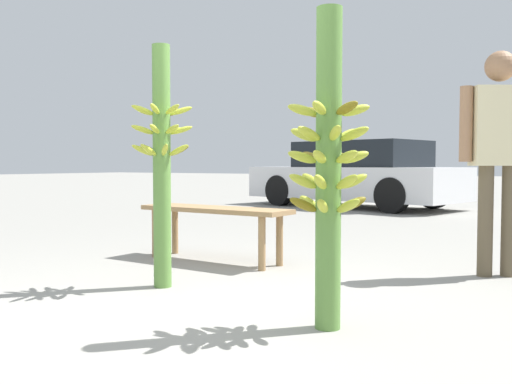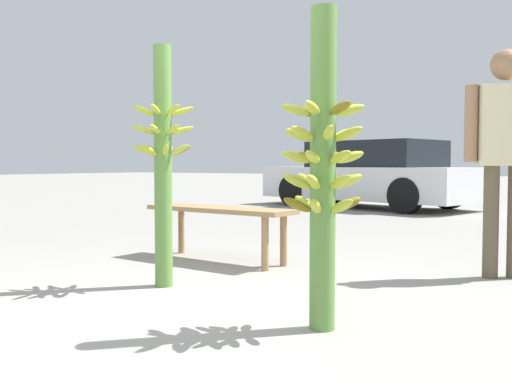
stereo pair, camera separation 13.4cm
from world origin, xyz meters
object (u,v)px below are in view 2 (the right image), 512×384
object	(u,v)px
banana_stalk_center	(323,167)
market_bench	(219,215)
vendor_person	(505,141)
banana_stalk_left	(163,161)
parked_car	(370,175)

from	to	relation	value
banana_stalk_center	market_bench	world-z (taller)	banana_stalk_center
market_bench	vendor_person	bearing A→B (deg)	17.58
banana_stalk_left	market_bench	world-z (taller)	banana_stalk_left
banana_stalk_center	vendor_person	size ratio (longest dim) A/B	0.97
vendor_person	market_bench	bearing A→B (deg)	-17.37
banana_stalk_left	banana_stalk_center	xyz separation A→B (m)	(1.40, -0.33, -0.03)
parked_car	market_bench	bearing A→B (deg)	-155.95
banana_stalk_center	parked_car	xyz separation A→B (m)	(-2.92, 8.00, -0.21)
banana_stalk_left	market_bench	distance (m)	1.18
banana_stalk_left	vendor_person	size ratio (longest dim) A/B	0.98
vendor_person	banana_stalk_center	bearing A→B (deg)	42.80
banana_stalk_center	vendor_person	bearing A→B (deg)	74.37
banana_stalk_left	vendor_person	xyz separation A→B (m)	(1.94, 1.61, 0.15)
market_bench	parked_car	xyz separation A→B (m)	(-1.23, 6.62, 0.23)
market_bench	parked_car	distance (m)	6.74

